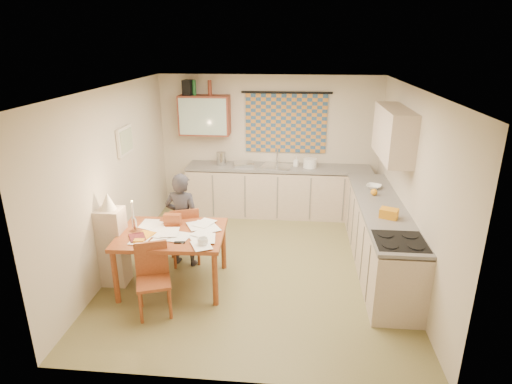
# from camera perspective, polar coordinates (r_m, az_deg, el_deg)

# --- Properties ---
(floor) EXTENTS (4.00, 4.50, 0.02)m
(floor) POSITION_cam_1_polar(r_m,az_deg,el_deg) (6.27, 0.29, -9.76)
(floor) COLOR brown
(floor) RESTS_ON ground
(ceiling) EXTENTS (4.00, 4.50, 0.02)m
(ceiling) POSITION_cam_1_polar(r_m,az_deg,el_deg) (5.49, 0.34, 13.78)
(ceiling) COLOR white
(ceiling) RESTS_ON floor
(wall_back) EXTENTS (4.00, 0.02, 2.50)m
(wall_back) POSITION_cam_1_polar(r_m,az_deg,el_deg) (7.93, 1.77, 6.36)
(wall_back) COLOR beige
(wall_back) RESTS_ON floor
(wall_front) EXTENTS (4.00, 0.02, 2.50)m
(wall_front) POSITION_cam_1_polar(r_m,az_deg,el_deg) (3.70, -2.85, -9.86)
(wall_front) COLOR beige
(wall_front) RESTS_ON floor
(wall_left) EXTENTS (0.02, 4.50, 2.50)m
(wall_left) POSITION_cam_1_polar(r_m,az_deg,el_deg) (6.26, -18.35, 1.70)
(wall_left) COLOR beige
(wall_left) RESTS_ON floor
(wall_right) EXTENTS (0.02, 4.50, 2.50)m
(wall_right) POSITION_cam_1_polar(r_m,az_deg,el_deg) (5.94, 20.01, 0.57)
(wall_right) COLOR beige
(wall_right) RESTS_ON floor
(window_blind) EXTENTS (1.45, 0.03, 1.05)m
(window_blind) POSITION_cam_1_polar(r_m,az_deg,el_deg) (7.80, 4.01, 9.10)
(window_blind) COLOR navy
(window_blind) RESTS_ON wall_back
(curtain_rod) EXTENTS (1.60, 0.04, 0.04)m
(curtain_rod) POSITION_cam_1_polar(r_m,az_deg,el_deg) (7.70, 4.11, 13.10)
(curtain_rod) COLOR black
(curtain_rod) RESTS_ON wall_back
(wall_cabinet) EXTENTS (0.90, 0.34, 0.70)m
(wall_cabinet) POSITION_cam_1_polar(r_m,az_deg,el_deg) (7.80, -6.86, 10.13)
(wall_cabinet) COLOR maroon
(wall_cabinet) RESTS_ON wall_back
(wall_cabinet_glass) EXTENTS (0.84, 0.02, 0.64)m
(wall_cabinet_glass) POSITION_cam_1_polar(r_m,az_deg,el_deg) (7.64, -7.13, 9.92)
(wall_cabinet_glass) COLOR #99B2A5
(wall_cabinet_glass) RESTS_ON wall_back
(upper_cabinet_right) EXTENTS (0.34, 1.30, 0.70)m
(upper_cabinet_right) POSITION_cam_1_polar(r_m,az_deg,el_deg) (6.26, 17.86, 7.47)
(upper_cabinet_right) COLOR tan
(upper_cabinet_right) RESTS_ON wall_right
(framed_print) EXTENTS (0.04, 0.50, 0.40)m
(framed_print) POSITION_cam_1_polar(r_m,az_deg,el_deg) (6.49, -17.08, 6.57)
(framed_print) COLOR beige
(framed_print) RESTS_ON wall_left
(print_canvas) EXTENTS (0.01, 0.42, 0.32)m
(print_canvas) POSITION_cam_1_polar(r_m,az_deg,el_deg) (6.48, -16.88, 6.58)
(print_canvas) COLOR beige
(print_canvas) RESTS_ON wall_left
(counter_back) EXTENTS (3.30, 0.62, 0.92)m
(counter_back) POSITION_cam_1_polar(r_m,az_deg,el_deg) (7.85, 2.97, 0.12)
(counter_back) COLOR tan
(counter_back) RESTS_ON floor
(counter_right) EXTENTS (0.62, 2.95, 0.92)m
(counter_right) POSITION_cam_1_polar(r_m,az_deg,el_deg) (6.32, 16.07, -5.67)
(counter_right) COLOR tan
(counter_right) RESTS_ON floor
(stove) EXTENTS (0.60, 0.60, 0.92)m
(stove) POSITION_cam_1_polar(r_m,az_deg,el_deg) (5.35, 18.13, -10.66)
(stove) COLOR white
(stove) RESTS_ON floor
(sink) EXTENTS (0.65, 0.59, 0.10)m
(sink) POSITION_cam_1_polar(r_m,az_deg,el_deg) (7.72, 2.79, 3.13)
(sink) COLOR silver
(sink) RESTS_ON counter_back
(tap) EXTENTS (0.03, 0.03, 0.28)m
(tap) POSITION_cam_1_polar(r_m,az_deg,el_deg) (7.84, 2.86, 4.76)
(tap) COLOR silver
(tap) RESTS_ON counter_back
(dish_rack) EXTENTS (0.40, 0.36, 0.06)m
(dish_rack) POSITION_cam_1_polar(r_m,az_deg,el_deg) (7.75, -1.66, 3.75)
(dish_rack) COLOR silver
(dish_rack) RESTS_ON counter_back
(kettle) EXTENTS (0.21, 0.21, 0.24)m
(kettle) POSITION_cam_1_polar(r_m,az_deg,el_deg) (7.78, -4.64, 4.45)
(kettle) COLOR silver
(kettle) RESTS_ON counter_back
(mixing_bowl) EXTENTS (0.29, 0.29, 0.16)m
(mixing_bowl) POSITION_cam_1_polar(r_m,az_deg,el_deg) (7.68, 7.20, 3.85)
(mixing_bowl) COLOR white
(mixing_bowl) RESTS_ON counter_back
(soap_bottle) EXTENTS (0.12, 0.12, 0.17)m
(soap_bottle) POSITION_cam_1_polar(r_m,az_deg,el_deg) (7.73, 5.37, 4.05)
(soap_bottle) COLOR white
(soap_bottle) RESTS_ON counter_back
(bowl) EXTENTS (0.38, 0.38, 0.05)m
(bowl) POSITION_cam_1_polar(r_m,az_deg,el_deg) (6.80, 15.43, 0.70)
(bowl) COLOR white
(bowl) RESTS_ON counter_right
(orange_bag) EXTENTS (0.26, 0.23, 0.12)m
(orange_bag) POSITION_cam_1_polar(r_m,az_deg,el_deg) (5.72, 17.30, -2.73)
(orange_bag) COLOR orange
(orange_bag) RESTS_ON counter_right
(fruit_orange) EXTENTS (0.10, 0.10, 0.10)m
(fruit_orange) POSITION_cam_1_polar(r_m,az_deg,el_deg) (6.48, 15.46, -0.01)
(fruit_orange) COLOR orange
(fruit_orange) RESTS_ON counter_right
(speaker) EXTENTS (0.20, 0.23, 0.26)m
(speaker) POSITION_cam_1_polar(r_m,az_deg,el_deg) (7.80, -9.00, 13.59)
(speaker) COLOR black
(speaker) RESTS_ON wall_cabinet
(bottle_green) EXTENTS (0.09, 0.09, 0.26)m
(bottle_green) POSITION_cam_1_polar(r_m,az_deg,el_deg) (7.78, -8.26, 13.61)
(bottle_green) COLOR #195926
(bottle_green) RESTS_ON wall_cabinet
(bottle_brown) EXTENTS (0.09, 0.09, 0.26)m
(bottle_brown) POSITION_cam_1_polar(r_m,az_deg,el_deg) (7.72, -6.18, 13.65)
(bottle_brown) COLOR maroon
(bottle_brown) RESTS_ON wall_cabinet
(dining_table) EXTENTS (1.39, 1.09, 0.75)m
(dining_table) POSITION_cam_1_polar(r_m,az_deg,el_deg) (5.75, -10.98, -8.69)
(dining_table) COLOR brown
(dining_table) RESTS_ON floor
(chair_far) EXTENTS (0.52, 0.52, 0.88)m
(chair_far) POSITION_cam_1_polar(r_m,az_deg,el_deg) (6.32, -9.44, -6.95)
(chair_far) COLOR brown
(chair_far) RESTS_ON floor
(chair_near) EXTENTS (0.49, 0.49, 0.85)m
(chair_near) POSITION_cam_1_polar(r_m,az_deg,el_deg) (5.31, -13.38, -12.91)
(chair_near) COLOR brown
(chair_near) RESTS_ON floor
(person) EXTENTS (0.59, 0.47, 1.37)m
(person) POSITION_cam_1_polar(r_m,az_deg,el_deg) (6.10, -9.74, -3.68)
(person) COLOR black
(person) RESTS_ON floor
(shelf_stand) EXTENTS (0.32, 0.30, 1.05)m
(shelf_stand) POSITION_cam_1_polar(r_m,az_deg,el_deg) (5.91, -18.48, -6.93)
(shelf_stand) COLOR tan
(shelf_stand) RESTS_ON floor
(lampshade) EXTENTS (0.20, 0.20, 0.22)m
(lampshade) POSITION_cam_1_polar(r_m,az_deg,el_deg) (5.67, -19.17, -1.15)
(lampshade) COLOR beige
(lampshade) RESTS_ON shelf_stand
(letter_rack) EXTENTS (0.22, 0.10, 0.16)m
(letter_rack) POSITION_cam_1_polar(r_m,az_deg,el_deg) (5.76, -11.07, -3.64)
(letter_rack) COLOR brown
(letter_rack) RESTS_ON dining_table
(mug) EXTENTS (0.17, 0.17, 0.10)m
(mug) POSITION_cam_1_polar(r_m,az_deg,el_deg) (5.16, -7.10, -6.62)
(mug) COLOR white
(mug) RESTS_ON dining_table
(magazine) EXTENTS (0.39, 0.40, 0.02)m
(magazine) POSITION_cam_1_polar(r_m,az_deg,el_deg) (5.51, -16.52, -6.00)
(magazine) COLOR maroon
(magazine) RESTS_ON dining_table
(book) EXTENTS (0.35, 0.38, 0.02)m
(book) POSITION_cam_1_polar(r_m,az_deg,el_deg) (5.60, -15.60, -5.51)
(book) COLOR orange
(book) RESTS_ON dining_table
(orange_box) EXTENTS (0.13, 0.09, 0.04)m
(orange_box) POSITION_cam_1_polar(r_m,az_deg,el_deg) (5.40, -15.33, -6.34)
(orange_box) COLOR orange
(orange_box) RESTS_ON dining_table
(eyeglasses) EXTENTS (0.13, 0.06, 0.02)m
(eyeglasses) POSITION_cam_1_polar(r_m,az_deg,el_deg) (5.29, -10.16, -6.63)
(eyeglasses) COLOR black
(eyeglasses) RESTS_ON dining_table
(candle_holder) EXTENTS (0.07, 0.07, 0.18)m
(candle_holder) POSITION_cam_1_polar(r_m,az_deg,el_deg) (5.70, -15.90, -4.18)
(candle_holder) COLOR silver
(candle_holder) RESTS_ON dining_table
(candle) EXTENTS (0.03, 0.03, 0.22)m
(candle) POSITION_cam_1_polar(r_m,az_deg,el_deg) (5.63, -16.14, -2.32)
(candle) COLOR white
(candle) RESTS_ON dining_table
(candle_flame) EXTENTS (0.02, 0.02, 0.02)m
(candle_flame) POSITION_cam_1_polar(r_m,az_deg,el_deg) (5.57, -16.21, -1.20)
(candle_flame) COLOR #FFCC66
(candle_flame) RESTS_ON dining_table
(papers) EXTENTS (1.12, 0.99, 0.03)m
(papers) POSITION_cam_1_polar(r_m,az_deg,el_deg) (5.55, -9.99, -5.25)
(papers) COLOR white
(papers) RESTS_ON dining_table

